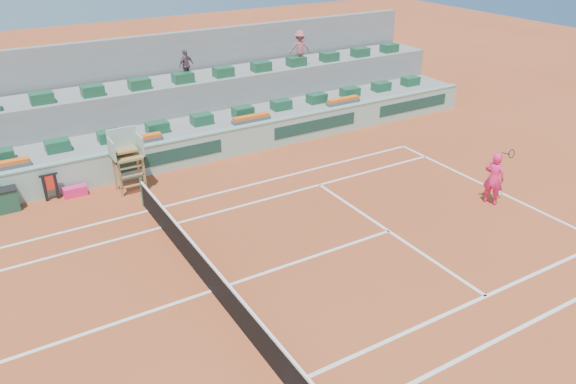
# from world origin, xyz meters

# --- Properties ---
(ground) EXTENTS (90.00, 90.00, 0.00)m
(ground) POSITION_xyz_m (0.00, 0.00, 0.00)
(ground) COLOR #9C3E1E
(ground) RESTS_ON ground
(seating_tier_lower) EXTENTS (36.00, 4.00, 1.20)m
(seating_tier_lower) POSITION_xyz_m (0.00, 10.70, 0.60)
(seating_tier_lower) COLOR gray
(seating_tier_lower) RESTS_ON ground
(seating_tier_upper) EXTENTS (36.00, 2.40, 2.60)m
(seating_tier_upper) POSITION_xyz_m (0.00, 12.30, 1.30)
(seating_tier_upper) COLOR gray
(seating_tier_upper) RESTS_ON ground
(stadium_back_wall) EXTENTS (36.00, 0.40, 4.40)m
(stadium_back_wall) POSITION_xyz_m (0.00, 13.90, 2.20)
(stadium_back_wall) COLOR gray
(stadium_back_wall) RESTS_ON ground
(player_bag) EXTENTS (0.83, 0.37, 0.37)m
(player_bag) POSITION_xyz_m (-1.93, 8.03, 0.18)
(player_bag) COLOR #FF216C
(player_bag) RESTS_ON ground
(spectator_mid) EXTENTS (0.89, 0.62, 1.40)m
(spectator_mid) POSITION_xyz_m (4.28, 11.92, 3.30)
(spectator_mid) COLOR #6B4754
(spectator_mid) RESTS_ON seating_tier_upper
(spectator_right) EXTENTS (1.26, 1.00, 1.71)m
(spectator_right) POSITION_xyz_m (10.21, 11.72, 3.45)
(spectator_right) COLOR #A15055
(spectator_right) RESTS_ON seating_tier_upper
(court_lines) EXTENTS (23.89, 11.09, 0.01)m
(court_lines) POSITION_xyz_m (0.00, 0.00, 0.01)
(court_lines) COLOR silver
(court_lines) RESTS_ON ground
(tennis_net) EXTENTS (0.10, 11.97, 1.10)m
(tennis_net) POSITION_xyz_m (0.00, 0.00, 0.53)
(tennis_net) COLOR black
(tennis_net) RESTS_ON ground
(advertising_hoarding) EXTENTS (36.00, 0.34, 1.26)m
(advertising_hoarding) POSITION_xyz_m (0.02, 8.50, 0.63)
(advertising_hoarding) COLOR #90B6A4
(advertising_hoarding) RESTS_ON ground
(umpire_chair) EXTENTS (1.10, 0.90, 2.40)m
(umpire_chair) POSITION_xyz_m (0.00, 7.50, 1.54)
(umpire_chair) COLOR olive
(umpire_chair) RESTS_ON ground
(seat_row_lower) EXTENTS (32.90, 0.60, 0.44)m
(seat_row_lower) POSITION_xyz_m (0.00, 9.80, 1.42)
(seat_row_lower) COLOR #1A4E31
(seat_row_lower) RESTS_ON seating_tier_lower
(seat_row_upper) EXTENTS (32.90, 0.60, 0.44)m
(seat_row_upper) POSITION_xyz_m (0.00, 11.70, 2.82)
(seat_row_upper) COLOR #1A4E31
(seat_row_upper) RESTS_ON seating_tier_upper
(flower_planters) EXTENTS (26.80, 0.36, 0.28)m
(flower_planters) POSITION_xyz_m (-1.50, 9.00, 1.33)
(flower_planters) COLOR #535353
(flower_planters) RESTS_ON seating_tier_lower
(drink_cooler_a) EXTENTS (0.77, 0.67, 0.84)m
(drink_cooler_a) POSITION_xyz_m (-4.21, 8.10, 0.42)
(drink_cooler_a) COLOR #174530
(drink_cooler_a) RESTS_ON ground
(towel_rack) EXTENTS (0.65, 0.11, 1.03)m
(towel_rack) POSITION_xyz_m (-2.71, 8.14, 0.60)
(towel_rack) COLOR black
(towel_rack) RESTS_ON ground
(tennis_player) EXTENTS (0.70, 0.98, 2.28)m
(tennis_player) POSITION_xyz_m (10.88, -0.32, 0.98)
(tennis_player) COLOR #FF216C
(tennis_player) RESTS_ON ground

